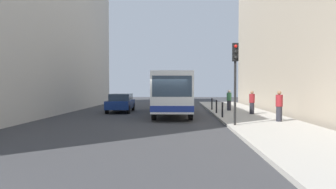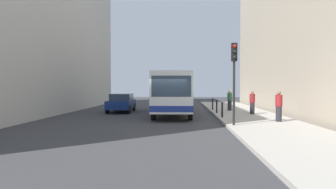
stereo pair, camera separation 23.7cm
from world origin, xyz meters
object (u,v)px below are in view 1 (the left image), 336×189
(traffic_light, at_px, (235,68))
(bollard_mid, at_px, (216,106))
(bus, at_px, (172,91))
(bollard_far, at_px, (212,104))
(pedestrian_near_signal, at_px, (279,106))
(pedestrian_far_sidewalk, at_px, (229,100))
(car_beside_bus, at_px, (121,102))
(bollard_near, at_px, (222,110))
(pedestrian_mid_sidewalk, at_px, (252,102))

(traffic_light, height_order, bollard_mid, traffic_light)
(bus, bearing_deg, bollard_far, -143.58)
(pedestrian_near_signal, bearing_deg, traffic_light, 125.08)
(bollard_mid, distance_m, pedestrian_near_signal, 5.92)
(bollard_mid, relative_size, pedestrian_far_sidewalk, 0.58)
(car_beside_bus, relative_size, bollard_near, 4.69)
(traffic_light, bearing_deg, car_beside_bus, 129.06)
(car_beside_bus, distance_m, traffic_light, 12.15)
(car_beside_bus, bearing_deg, bollard_mid, 160.43)
(pedestrian_mid_sidewalk, distance_m, pedestrian_far_sidewalk, 3.23)
(bus, distance_m, bollard_mid, 3.45)
(car_beside_bus, bearing_deg, traffic_light, 127.35)
(bollard_mid, bearing_deg, bollard_near, -90.00)
(traffic_light, relative_size, pedestrian_near_signal, 2.41)
(car_beside_bus, relative_size, bollard_far, 4.69)
(pedestrian_mid_sidewalk, relative_size, pedestrian_far_sidewalk, 0.99)
(pedestrian_near_signal, bearing_deg, pedestrian_far_sidewalk, 14.71)
(pedestrian_near_signal, bearing_deg, bollard_mid, 31.84)
(car_beside_bus, height_order, pedestrian_mid_sidewalk, pedestrian_mid_sidewalk)
(traffic_light, height_order, pedestrian_far_sidewalk, traffic_light)
(traffic_light, bearing_deg, pedestrian_near_signal, 31.91)
(traffic_light, bearing_deg, bollard_far, 90.57)
(bus, xyz_separation_m, car_beside_bus, (-4.22, 1.74, -0.94))
(bus, height_order, pedestrian_mid_sidewalk, bus)
(bus, bearing_deg, pedestrian_near_signal, 135.02)
(bus, height_order, pedestrian_near_signal, bus)
(car_beside_bus, relative_size, pedestrian_mid_sidewalk, 2.75)
(pedestrian_far_sidewalk, bearing_deg, bollard_mid, -31.71)
(pedestrian_near_signal, distance_m, pedestrian_far_sidewalk, 7.72)
(bollard_far, xyz_separation_m, pedestrian_near_signal, (2.83, -8.28, 0.38))
(bus, xyz_separation_m, pedestrian_near_signal, (6.04, -5.83, -0.72))
(traffic_light, bearing_deg, bollard_mid, 90.83)
(bus, height_order, bollard_mid, bus)
(bollard_far, distance_m, pedestrian_near_signal, 8.76)
(bus, relative_size, pedestrian_mid_sidewalk, 6.83)
(traffic_light, distance_m, bollard_near, 4.47)
(bus, xyz_separation_m, bollard_near, (3.20, -3.75, -1.10))
(traffic_light, height_order, pedestrian_near_signal, traffic_light)
(pedestrian_near_signal, height_order, pedestrian_mid_sidewalk, pedestrian_near_signal)
(bollard_near, bearing_deg, bollard_far, 90.00)
(pedestrian_far_sidewalk, bearing_deg, pedestrian_near_signal, 8.24)
(car_beside_bus, distance_m, bollard_near, 9.24)
(bus, bearing_deg, bollard_near, 129.55)
(bollard_near, relative_size, pedestrian_mid_sidewalk, 0.59)
(bollard_far, height_order, pedestrian_mid_sidewalk, pedestrian_mid_sidewalk)
(bollard_near, height_order, pedestrian_near_signal, pedestrian_near_signal)
(car_beside_bus, bearing_deg, pedestrian_mid_sidewalk, 161.07)
(car_beside_bus, bearing_deg, pedestrian_near_signal, 141.86)
(bollard_far, bearing_deg, traffic_light, -89.43)
(bollard_far, distance_m, pedestrian_far_sidewalk, 1.51)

